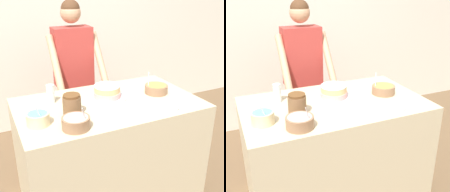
{
  "view_description": "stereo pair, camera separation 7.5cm",
  "coord_description": "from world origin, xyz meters",
  "views": [
    {
      "loc": [
        -0.87,
        -1.44,
        1.8
      ],
      "look_at": [
        0.01,
        0.39,
        0.97
      ],
      "focal_mm": 45.0,
      "sensor_mm": 36.0,
      "label": 1
    },
    {
      "loc": [
        -0.8,
        -1.47,
        1.8
      ],
      "look_at": [
        0.01,
        0.39,
        0.97
      ],
      "focal_mm": 45.0,
      "sensor_mm": 36.0,
      "label": 2
    }
  ],
  "objects": [
    {
      "name": "person_baker",
      "position": [
        -0.02,
        1.24,
        1.0
      ],
      "size": [
        0.52,
        0.46,
        1.65
      ],
      "color": "#2D2D38",
      "rests_on": "ground_plane"
    },
    {
      "name": "cake",
      "position": [
        0.03,
        0.52,
        0.96
      ],
      "size": [
        0.32,
        0.32,
        0.11
      ],
      "color": "silver",
      "rests_on": "counter"
    },
    {
      "name": "ceramic_plate",
      "position": [
        0.35,
        0.17,
        0.91
      ],
      "size": [
        0.23,
        0.23,
        0.01
      ],
      "color": "silver",
      "rests_on": "counter"
    },
    {
      "name": "drinking_glass",
      "position": [
        -0.41,
        0.63,
        0.98
      ],
      "size": [
        0.06,
        0.06,
        0.15
      ],
      "color": "silver",
      "rests_on": "counter"
    },
    {
      "name": "frosting_bowl_pink",
      "position": [
        -0.37,
        0.13,
        0.95
      ],
      "size": [
        0.19,
        0.19,
        0.17
      ],
      "color": "#936B4C",
      "rests_on": "counter"
    },
    {
      "name": "frosting_bowl_olive",
      "position": [
        0.46,
        0.44,
        0.95
      ],
      "size": [
        0.2,
        0.2,
        0.18
      ],
      "color": "#936B4C",
      "rests_on": "counter"
    },
    {
      "name": "frosting_bowl_blue",
      "position": [
        -0.59,
        0.29,
        0.95
      ],
      "size": [
        0.15,
        0.15,
        0.15
      ],
      "color": "beige",
      "rests_on": "counter"
    },
    {
      "name": "stoneware_jar",
      "position": [
        -0.33,
        0.35,
        0.98
      ],
      "size": [
        0.13,
        0.13,
        0.16
      ],
      "color": "brown",
      "rests_on": "counter"
    },
    {
      "name": "wall_back",
      "position": [
        0.0,
        2.07,
        1.3
      ],
      "size": [
        10.0,
        0.05,
        2.6
      ],
      "color": "silver",
      "rests_on": "ground_plane"
    },
    {
      "name": "counter",
      "position": [
        0.0,
        0.43,
        0.45
      ],
      "size": [
        1.45,
        0.87,
        0.91
      ],
      "color": "#C6B793",
      "rests_on": "ground_plane"
    }
  ]
}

